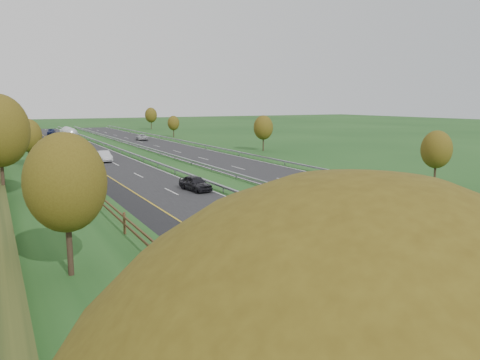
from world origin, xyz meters
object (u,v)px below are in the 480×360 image
object	(u,v)px
box_lorry	(351,256)
road_tanker	(69,134)
car_dark_near	(195,183)
car_small_far	(51,132)
car_silver_mid	(104,156)
car_oncoming	(142,137)

from	to	relation	value
box_lorry	road_tanker	world-z (taller)	box_lorry
car_dark_near	car_small_far	world-z (taller)	car_small_far
car_dark_near	car_silver_mid	distance (m)	28.57
car_small_far	car_dark_near	bearing A→B (deg)	-81.26
car_dark_near	car_small_far	xyz separation A→B (m)	(-3.61, 93.48, 0.04)
box_lorry	road_tanker	distance (m)	94.22
car_silver_mid	car_oncoming	xyz separation A→B (m)	(16.39, 36.03, -0.09)
car_small_far	car_silver_mid	bearing A→B (deg)	-83.16
car_oncoming	road_tanker	bearing A→B (deg)	3.90
car_silver_mid	car_dark_near	bearing A→B (deg)	-84.14
road_tanker	car_silver_mid	size ratio (longest dim) A/B	2.30
box_lorry	car_silver_mid	distance (m)	57.11
box_lorry	car_oncoming	bearing A→B (deg)	79.29
road_tanker	car_silver_mid	xyz separation A→B (m)	(-0.22, -37.13, -1.02)
road_tanker	car_oncoming	world-z (taller)	road_tanker
car_small_far	box_lorry	bearing A→B (deg)	-83.87
car_oncoming	box_lorry	bearing A→B (deg)	87.08
road_tanker	car_oncoming	size ratio (longest dim) A/B	2.18
car_silver_mid	car_oncoming	bearing A→B (deg)	64.83
car_dark_near	car_silver_mid	xyz separation A→B (m)	(-3.26, 28.38, 0.04)
car_silver_mid	box_lorry	bearing A→B (deg)	-91.92
car_dark_near	car_oncoming	bearing A→B (deg)	70.95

